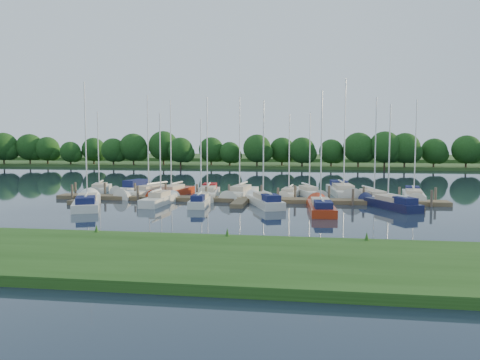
# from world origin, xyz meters

# --- Properties ---
(ground) EXTENTS (260.00, 260.00, 0.00)m
(ground) POSITION_xyz_m (0.00, 0.00, 0.00)
(ground) COLOR #1A2434
(ground) RESTS_ON ground
(near_bank) EXTENTS (90.00, 10.00, 0.50)m
(near_bank) POSITION_xyz_m (0.00, -16.00, 0.25)
(near_bank) COLOR #1F4614
(near_bank) RESTS_ON ground
(dock) EXTENTS (40.00, 6.00, 0.40)m
(dock) POSITION_xyz_m (0.00, 7.31, 0.20)
(dock) COLOR brown
(dock) RESTS_ON ground
(mooring_pilings) EXTENTS (38.24, 2.84, 2.00)m
(mooring_pilings) POSITION_xyz_m (0.00, 8.43, 0.60)
(mooring_pilings) COLOR #473D33
(mooring_pilings) RESTS_ON ground
(far_shore) EXTENTS (180.00, 30.00, 0.60)m
(far_shore) POSITION_xyz_m (0.00, 75.00, 0.30)
(far_shore) COLOR #29481B
(far_shore) RESTS_ON ground
(distant_hill) EXTENTS (220.00, 40.00, 1.40)m
(distant_hill) POSITION_xyz_m (0.00, 100.00, 0.70)
(distant_hill) COLOR #365927
(distant_hill) RESTS_ON ground
(treeline) EXTENTS (145.95, 10.31, 8.28)m
(treeline) POSITION_xyz_m (0.46, 62.03, 4.25)
(treeline) COLOR #38281C
(treeline) RESTS_ON ground
(sailboat_n_0) EXTENTS (3.59, 7.87, 9.98)m
(sailboat_n_0) POSITION_xyz_m (-18.30, 13.85, 0.27)
(sailboat_n_0) COLOR silver
(sailboat_n_0) RESTS_ON ground
(motorboat) EXTENTS (3.32, 6.71, 1.85)m
(motorboat) POSITION_xyz_m (-14.21, 14.57, 0.37)
(motorboat) COLOR silver
(motorboat) RESTS_ON ground
(sailboat_n_2) EXTENTS (4.89, 9.02, 11.62)m
(sailboat_n_2) POSITION_xyz_m (-11.11, 11.46, 0.28)
(sailboat_n_2) COLOR silver
(sailboat_n_2) RESTS_ON ground
(sailboat_n_3) EXTENTS (3.13, 8.71, 11.06)m
(sailboat_n_3) POSITION_xyz_m (-8.58, 11.60, 0.28)
(sailboat_n_3) COLOR #A3290F
(sailboat_n_3) RESTS_ON ground
(sailboat_n_4) EXTENTS (2.96, 8.92, 11.29)m
(sailboat_n_4) POSITION_xyz_m (-4.37, 10.95, 0.33)
(sailboat_n_4) COLOR silver
(sailboat_n_4) RESTS_ON ground
(sailboat_n_5) EXTENTS (3.09, 8.92, 11.38)m
(sailboat_n_5) POSITION_xyz_m (-0.86, 11.64, 0.29)
(sailboat_n_5) COLOR silver
(sailboat_n_5) RESTS_ON ground
(sailboat_n_6) EXTENTS (2.53, 7.46, 9.38)m
(sailboat_n_6) POSITION_xyz_m (4.44, 12.88, 0.27)
(sailboat_n_6) COLOR silver
(sailboat_n_6) RESTS_ON ground
(sailboat_n_7) EXTENTS (3.78, 7.52, 9.69)m
(sailboat_n_7) POSITION_xyz_m (6.56, 13.96, 0.28)
(sailboat_n_7) COLOR silver
(sailboat_n_7) RESTS_ON ground
(sailboat_n_8) EXTENTS (3.41, 10.75, 13.48)m
(sailboat_n_8) POSITION_xyz_m (10.44, 15.16, 0.34)
(sailboat_n_8) COLOR silver
(sailboat_n_8) RESTS_ON ground
(sailboat_n_9) EXTENTS (4.10, 8.68, 10.99)m
(sailboat_n_9) POSITION_xyz_m (13.20, 10.64, 0.27)
(sailboat_n_9) COLOR silver
(sailboat_n_9) RESTS_ON ground
(sailboat_n_10) EXTENTS (3.12, 8.69, 10.83)m
(sailboat_n_10) POSITION_xyz_m (17.65, 12.66, 0.31)
(sailboat_n_10) COLOR silver
(sailboat_n_10) RESTS_ON ground
(sailboat_s_0) EXTENTS (5.38, 9.39, 12.07)m
(sailboat_s_0) POSITION_xyz_m (-14.04, 2.11, 0.33)
(sailboat_s_0) COLOR silver
(sailboat_s_0) RESTS_ON ground
(sailboat_s_1) EXTENTS (2.08, 7.12, 9.39)m
(sailboat_s_1) POSITION_xyz_m (-7.84, 4.83, 0.29)
(sailboat_s_1) COLOR silver
(sailboat_s_1) RESTS_ON ground
(sailboat_s_2) EXTENTS (2.07, 6.72, 8.70)m
(sailboat_s_2) POSITION_xyz_m (-3.71, 4.69, 0.33)
(sailboat_s_2) COLOR silver
(sailboat_s_2) RESTS_ON ground
(sailboat_s_3) EXTENTS (4.26, 8.02, 10.43)m
(sailboat_s_3) POSITION_xyz_m (2.41, 5.29, 0.34)
(sailboat_s_3) COLOR silver
(sailboat_s_3) RESTS_ON ground
(sailboat_s_4) EXTENTS (2.46, 8.68, 11.00)m
(sailboat_s_4) POSITION_xyz_m (7.65, 2.35, 0.32)
(sailboat_s_4) COLOR #A3290F
(sailboat_s_4) RESTS_ON ground
(sailboat_s_5) EXTENTS (4.58, 7.48, 9.95)m
(sailboat_s_5) POSITION_xyz_m (14.06, 5.22, 0.33)
(sailboat_s_5) COLOR #111538
(sailboat_s_5) RESTS_ON ground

